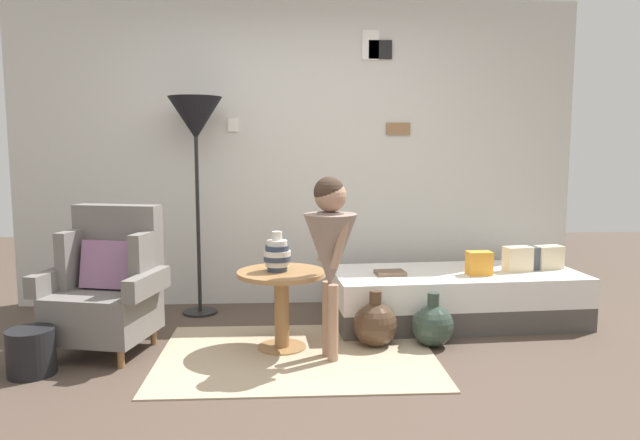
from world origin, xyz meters
name	(u,v)px	position (x,y,z in m)	size (l,w,h in m)	color
ground_plane	(303,390)	(0.00, 0.00, 0.00)	(12.00, 12.00, 0.00)	#4C3D33
gallery_wall	(296,154)	(0.00, 1.95, 1.30)	(4.80, 0.12, 2.60)	beige
rug	(297,355)	(-0.02, 0.55, 0.01)	(1.79, 1.30, 0.01)	tan
armchair	(108,286)	(-1.28, 0.75, 0.44)	(0.85, 0.71, 0.97)	olive
daybed	(455,297)	(1.23, 1.26, 0.20)	(1.95, 0.92, 0.40)	#4C4742
pillow_head	(549,257)	(2.00, 1.33, 0.49)	(0.21, 0.12, 0.18)	beige
pillow_mid	(531,258)	(1.85, 1.32, 0.49)	(0.21, 0.12, 0.18)	#474C56
pillow_back	(518,259)	(1.71, 1.25, 0.50)	(0.21, 0.12, 0.19)	beige
pillow_extra	(479,263)	(1.37, 1.14, 0.49)	(0.18, 0.12, 0.18)	orange
side_table	(282,293)	(-0.12, 0.70, 0.39)	(0.60, 0.60, 0.54)	#9E7042
vase_striped	(277,255)	(-0.15, 0.70, 0.65)	(0.18, 0.18, 0.27)	#2D384C
floor_lamp	(196,125)	(-0.80, 1.61, 1.53)	(0.43, 0.43, 1.76)	black
person_child	(330,243)	(0.19, 0.48, 0.76)	(0.34, 0.34, 1.18)	#A37A60
book_on_daybed	(390,273)	(0.70, 1.17, 0.42)	(0.22, 0.16, 0.03)	brown
demijohn_near	(375,324)	(0.52, 0.72, 0.16)	(0.30, 0.30, 0.39)	#473323
demijohn_far	(433,325)	(0.91, 0.70, 0.15)	(0.29, 0.29, 0.37)	#2D3D33
magazine_basket	(31,352)	(-1.62, 0.32, 0.14)	(0.28, 0.28, 0.28)	black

